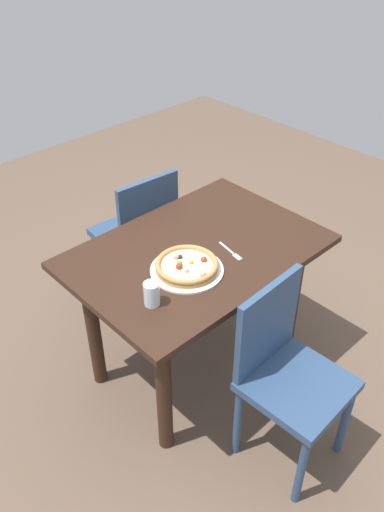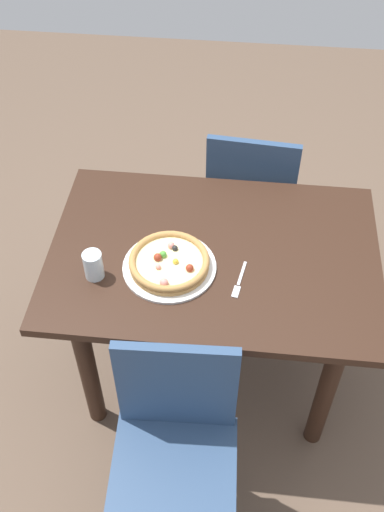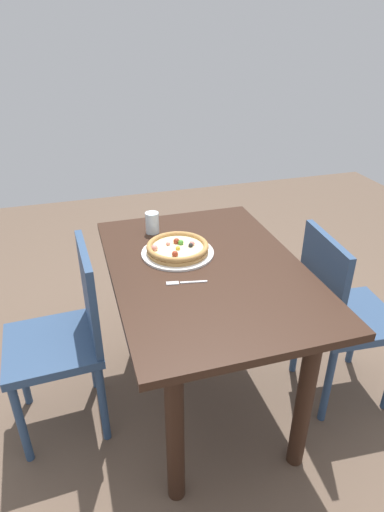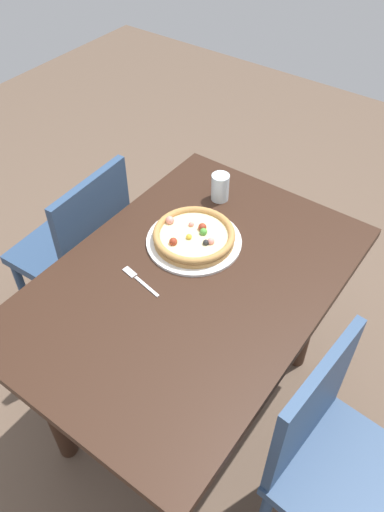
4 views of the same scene
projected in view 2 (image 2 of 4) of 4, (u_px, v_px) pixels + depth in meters
ground_plane at (209, 370)px, 2.71m from camera, size 6.00×6.00×0.00m
dining_table at (213, 278)px, 2.24m from camera, size 1.17×0.81×0.78m
chair_near at (251, 197)px, 2.75m from camera, size 0.43×0.43×0.90m
chair_far at (175, 449)px, 1.93m from camera, size 0.42×0.42×0.90m
plate at (169, 267)px, 2.08m from camera, size 0.33×0.33×0.01m
pizza at (169, 262)px, 2.06m from camera, size 0.28×0.28×0.05m
fork at (239, 282)px, 2.04m from camera, size 0.05×0.17×0.00m
drinking_glass at (93, 265)px, 2.02m from camera, size 0.07×0.07×0.10m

